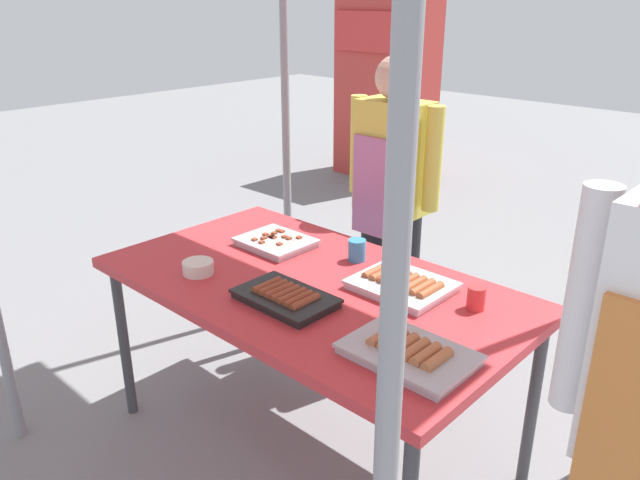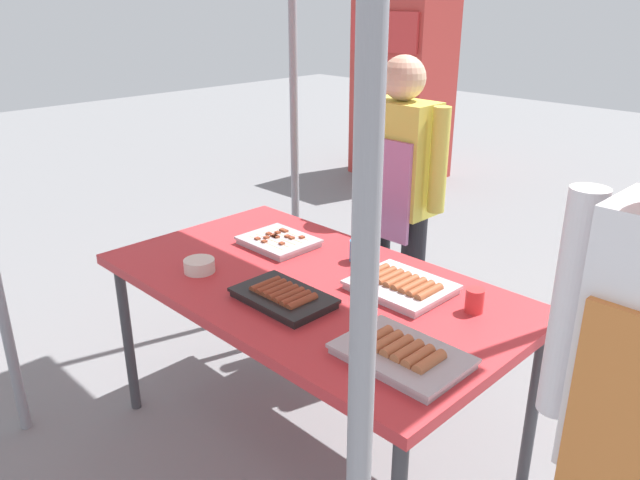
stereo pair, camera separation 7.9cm
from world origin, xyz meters
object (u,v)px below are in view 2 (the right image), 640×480
at_px(stall_table, 311,294).
at_px(drink_cup_near_edge, 475,300).
at_px(tray_meat_skewers, 279,241).
at_px(tray_spring_rolls, 402,354).
at_px(condiment_bowl, 199,266).
at_px(tray_grilled_sausages, 401,286).
at_px(neighbor_stall_left, 402,87).
at_px(tray_pork_links, 283,297).
at_px(vendor_woman, 398,188).
at_px(drink_cup_by_wok, 359,251).

bearing_deg(stall_table, drink_cup_near_edge, 21.70).
xyz_separation_m(tray_meat_skewers, drink_cup_near_edge, (0.91, 0.07, 0.02)).
height_order(tray_spring_rolls, condiment_bowl, tray_spring_rolls).
height_order(tray_grilled_sausages, tray_spring_rolls, tray_spring_rolls).
distance_m(tray_spring_rolls, neighbor_stall_left, 4.74).
xyz_separation_m(tray_pork_links, drink_cup_near_edge, (0.50, 0.41, 0.02)).
height_order(tray_grilled_sausages, tray_meat_skewers, tray_grilled_sausages).
xyz_separation_m(stall_table, tray_pork_links, (0.06, -0.19, 0.07)).
bearing_deg(condiment_bowl, neighbor_stall_left, 117.74).
distance_m(tray_grilled_sausages, vendor_woman, 0.88).
height_order(tray_spring_rolls, drink_cup_by_wok, drink_cup_by_wok).
height_order(drink_cup_near_edge, drink_cup_by_wok, drink_cup_by_wok).
height_order(tray_pork_links, drink_cup_near_edge, drink_cup_near_edge).
xyz_separation_m(drink_cup_near_edge, vendor_woman, (-0.82, 0.62, 0.08)).
xyz_separation_m(tray_meat_skewers, neighbor_stall_left, (-2.00, 3.39, 0.12)).
bearing_deg(drink_cup_by_wok, neighbor_stall_left, 125.71).
relative_size(tray_grilled_sausages, tray_pork_links, 0.97).
bearing_deg(tray_grilled_sausages, vendor_woman, 129.55).
relative_size(stall_table, drink_cup_near_edge, 19.36).
distance_m(stall_table, neighbor_stall_left, 4.25).
xyz_separation_m(tray_meat_skewers, tray_pork_links, (0.40, -0.33, 0.00)).
distance_m(stall_table, drink_cup_by_wok, 0.28).
distance_m(condiment_bowl, drink_cup_near_edge, 1.03).
bearing_deg(vendor_woman, drink_cup_by_wok, 114.63).
height_order(tray_grilled_sausages, tray_pork_links, tray_grilled_sausages).
bearing_deg(stall_table, vendor_woman, 107.35).
xyz_separation_m(tray_pork_links, neighbor_stall_left, (-2.41, 3.72, 0.12)).
bearing_deg(tray_grilled_sausages, condiment_bowl, -147.43).
height_order(condiment_bowl, vendor_woman, vendor_woman).
xyz_separation_m(tray_pork_links, tray_spring_rolls, (0.52, -0.00, 0.00)).
xyz_separation_m(drink_cup_by_wok, neighbor_stall_left, (-2.35, 3.27, 0.10)).
distance_m(tray_grilled_sausages, tray_meat_skewers, 0.64).
bearing_deg(vendor_woman, tray_spring_rolls, 129.17).
bearing_deg(tray_spring_rolls, condiment_bowl, -176.58).
bearing_deg(condiment_bowl, stall_table, 34.07).
xyz_separation_m(stall_table, neighbor_stall_left, (-2.35, 3.54, 0.19)).
bearing_deg(neighbor_stall_left, tray_meat_skewers, -59.42).
relative_size(drink_cup_by_wok, vendor_woman, 0.06).
height_order(vendor_woman, neighbor_stall_left, neighbor_stall_left).
distance_m(tray_grilled_sausages, drink_cup_by_wok, 0.31).
height_order(tray_meat_skewers, condiment_bowl, condiment_bowl).
distance_m(tray_spring_rolls, vendor_woman, 1.33).
bearing_deg(stall_table, tray_pork_links, -73.16).
bearing_deg(condiment_bowl, drink_cup_by_wok, 54.64).
distance_m(tray_grilled_sausages, tray_pork_links, 0.43).
bearing_deg(tray_meat_skewers, drink_cup_near_edge, 4.62).
bearing_deg(condiment_bowl, vendor_woman, 84.85).
bearing_deg(tray_meat_skewers, tray_grilled_sausages, 2.03).
relative_size(tray_spring_rolls, condiment_bowl, 3.14).
xyz_separation_m(tray_spring_rolls, neighbor_stall_left, (-2.93, 3.72, 0.12)).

